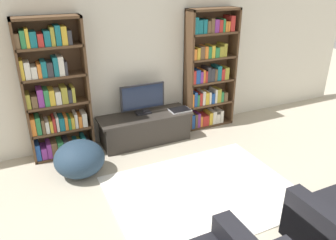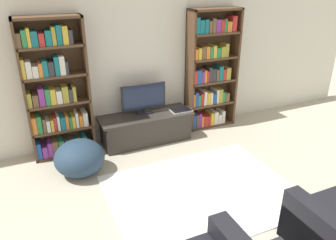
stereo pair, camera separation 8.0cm
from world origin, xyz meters
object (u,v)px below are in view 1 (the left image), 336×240
object	(u,v)px
laptop	(180,110)
beanbag_ottoman	(80,159)
bookshelf_left	(54,94)
tv_stand	(145,128)
bookshelf_right	(208,72)
television	(143,98)

from	to	relation	value
laptop	beanbag_ottoman	xyz separation A→B (m)	(-1.76, -0.46, -0.24)
bookshelf_left	laptop	size ratio (longest dim) A/B	6.02
tv_stand	beanbag_ottoman	bearing A→B (deg)	-155.33
beanbag_ottoman	bookshelf_right	bearing A→B (deg)	15.81
bookshelf_right	tv_stand	xyz separation A→B (m)	(-1.24, -0.15, -0.75)
television	beanbag_ottoman	distance (m)	1.40
tv_stand	television	xyz separation A→B (m)	(-0.00, 0.07, 0.49)
television	beanbag_ottoman	size ratio (longest dim) A/B	1.07
bookshelf_left	tv_stand	size ratio (longest dim) A/B	1.36
bookshelf_left	tv_stand	bearing A→B (deg)	-6.39
bookshelf_right	television	bearing A→B (deg)	-176.48
laptop	tv_stand	bearing A→B (deg)	172.17
tv_stand	laptop	size ratio (longest dim) A/B	4.43
bookshelf_left	beanbag_ottoman	distance (m)	1.01
bookshelf_left	television	world-z (taller)	bookshelf_left
bookshelf_left	bookshelf_right	world-z (taller)	same
bookshelf_left	laptop	xyz separation A→B (m)	(1.90, -0.23, -0.50)
tv_stand	bookshelf_left	bearing A→B (deg)	173.61
bookshelf_right	television	world-z (taller)	bookshelf_right
bookshelf_right	television	distance (m)	1.27
bookshelf_left	laptop	world-z (taller)	bookshelf_left
bookshelf_right	beanbag_ottoman	xyz separation A→B (m)	(-2.41, -0.68, -0.75)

